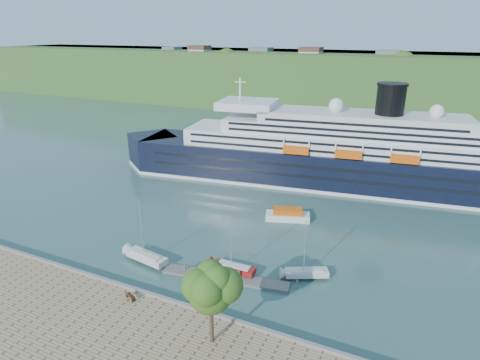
% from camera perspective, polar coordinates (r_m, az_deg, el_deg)
% --- Properties ---
extents(ground, '(400.00, 400.00, 0.00)m').
position_cam_1_polar(ground, '(54.24, -10.04, -17.21)').
color(ground, '#2F534C').
rests_on(ground, ground).
extents(far_hillside, '(400.00, 50.00, 24.00)m').
position_cam_1_polar(far_hillside, '(182.54, 16.88, 13.13)').
color(far_hillside, '#395D25').
rests_on(far_hillside, ground).
extents(quay_coping, '(220.00, 0.50, 0.30)m').
position_cam_1_polar(quay_coping, '(53.42, -10.25, -16.35)').
color(quay_coping, slate).
rests_on(quay_coping, promenade).
extents(cruise_ship, '(103.32, 28.73, 22.96)m').
position_cam_1_polar(cruise_ship, '(90.75, 13.22, 6.34)').
color(cruise_ship, black).
rests_on(cruise_ship, ground).
extents(park_bench, '(1.83, 1.29, 1.09)m').
position_cam_1_polar(park_bench, '(54.36, -15.30, -15.57)').
color(park_bench, '#4C2415').
rests_on(park_bench, promenade).
extents(promenade_tree, '(6.39, 6.39, 10.58)m').
position_cam_1_polar(promenade_tree, '(43.99, -4.17, -16.79)').
color(promenade_tree, '#2C5C18').
rests_on(promenade_tree, promenade).
extents(floating_pontoon, '(18.36, 5.19, 0.41)m').
position_cam_1_polar(floating_pontoon, '(58.17, -2.15, -13.70)').
color(floating_pontoon, slate).
rests_on(floating_pontoon, ground).
extents(sailboat_white_near, '(7.85, 3.24, 9.84)m').
position_cam_1_polar(sailboat_white_near, '(60.85, -13.41, -7.47)').
color(sailboat_white_near, silver).
rests_on(sailboat_white_near, ground).
extents(sailboat_red, '(6.87, 2.00, 8.84)m').
position_cam_1_polar(sailboat_red, '(57.00, -0.87, -9.46)').
color(sailboat_red, maroon).
rests_on(sailboat_red, ground).
extents(sailboat_white_far, '(6.82, 4.64, 8.64)m').
position_cam_1_polar(sailboat_white_far, '(56.86, 9.65, -9.99)').
color(sailboat_white_far, silver).
rests_on(sailboat_white_far, ground).
extents(tender_launch, '(8.57, 5.09, 2.24)m').
position_cam_1_polar(tender_launch, '(74.55, 6.80, -4.86)').
color(tender_launch, '#E6570D').
rests_on(tender_launch, ground).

